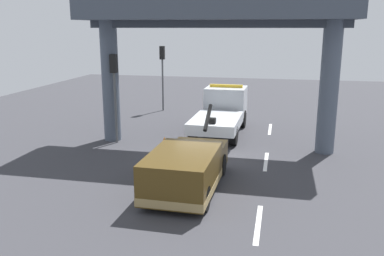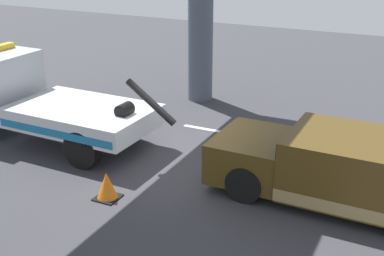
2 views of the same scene
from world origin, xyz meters
TOP-DOWN VIEW (x-y plane):
  - ground_plane at (0.00, 0.00)m, footprint 60.00×40.00m
  - lane_stripe_mid at (0.00, -2.68)m, footprint 2.60×0.16m
  - lane_stripe_east at (6.00, -2.68)m, footprint 2.60×0.16m
  - tow_truck_white at (4.96, -0.02)m, footprint 7.27×2.53m
  - towed_van_green at (-3.89, 0.00)m, footprint 5.24×2.30m
  - traffic_cone_orange at (0.81, 2.16)m, footprint 0.54×0.54m

SIDE VIEW (x-z plane):
  - ground_plane at x=0.00m, z-range -0.10..0.00m
  - lane_stripe_mid at x=0.00m, z-range 0.00..0.01m
  - lane_stripe_east at x=6.00m, z-range 0.00..0.01m
  - traffic_cone_orange at x=0.81m, z-range -0.02..0.62m
  - towed_van_green at x=-3.89m, z-range -0.01..1.57m
  - tow_truck_white at x=4.96m, z-range -0.03..2.43m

